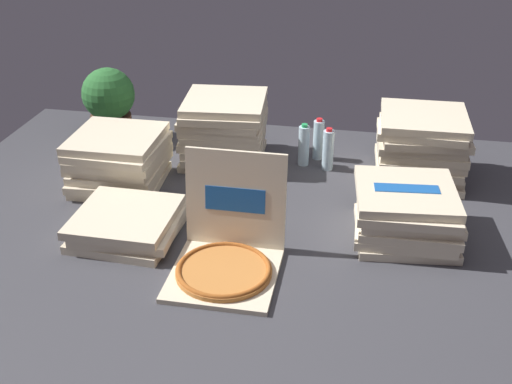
% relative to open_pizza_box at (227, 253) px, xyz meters
% --- Properties ---
extents(ground_plane, '(3.20, 2.40, 0.02)m').
position_rel_open_pizza_box_xyz_m(ground_plane, '(0.06, 0.30, -0.08)').
color(ground_plane, '#38383D').
extents(open_pizza_box, '(0.41, 0.46, 0.43)m').
position_rel_open_pizza_box_xyz_m(open_pizza_box, '(0.00, 0.00, 0.00)').
color(open_pizza_box, beige).
rests_on(open_pizza_box, ground_plane).
extents(pizza_stack_right_far, '(0.46, 0.46, 0.23)m').
position_rel_open_pizza_box_xyz_m(pizza_stack_right_far, '(0.69, 0.38, 0.04)').
color(pizza_stack_right_far, beige).
rests_on(pizza_stack_right_far, ground_plane).
extents(pizza_stack_left_far, '(0.44, 0.45, 0.26)m').
position_rel_open_pizza_box_xyz_m(pizza_stack_left_far, '(-0.68, 0.61, 0.06)').
color(pizza_stack_left_far, beige).
rests_on(pizza_stack_left_far, ground_plane).
extents(pizza_stack_left_mid, '(0.45, 0.45, 0.34)m').
position_rel_open_pizza_box_xyz_m(pizza_stack_left_mid, '(0.77, 0.97, 0.09)').
color(pizza_stack_left_mid, beige).
rests_on(pizza_stack_left_mid, ground_plane).
extents(pizza_stack_right_mid, '(0.44, 0.43, 0.11)m').
position_rel_open_pizza_box_xyz_m(pizza_stack_right_mid, '(-0.47, 0.17, -0.02)').
color(pizza_stack_right_mid, beige).
rests_on(pizza_stack_right_mid, ground_plane).
extents(pizza_stack_center_near, '(0.47, 0.47, 0.34)m').
position_rel_open_pizza_box_xyz_m(pizza_stack_center_near, '(-0.24, 0.99, 0.09)').
color(pizza_stack_center_near, beige).
rests_on(pizza_stack_center_near, ground_plane).
extents(water_bottle_0, '(0.06, 0.06, 0.23)m').
position_rel_open_pizza_box_xyz_m(water_bottle_0, '(0.18, 1.00, 0.03)').
color(water_bottle_0, silver).
rests_on(water_bottle_0, ground_plane).
extents(water_bottle_1, '(0.06, 0.06, 0.23)m').
position_rel_open_pizza_box_xyz_m(water_bottle_1, '(0.31, 0.97, 0.03)').
color(water_bottle_1, silver).
rests_on(water_bottle_1, ground_plane).
extents(water_bottle_2, '(0.06, 0.06, 0.23)m').
position_rel_open_pizza_box_xyz_m(water_bottle_2, '(0.25, 1.09, 0.03)').
color(water_bottle_2, silver).
rests_on(water_bottle_2, ground_plane).
extents(potted_plant, '(0.29, 0.29, 0.41)m').
position_rel_open_pizza_box_xyz_m(potted_plant, '(-0.94, 1.14, 0.14)').
color(potted_plant, '#513323').
rests_on(potted_plant, ground_plane).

